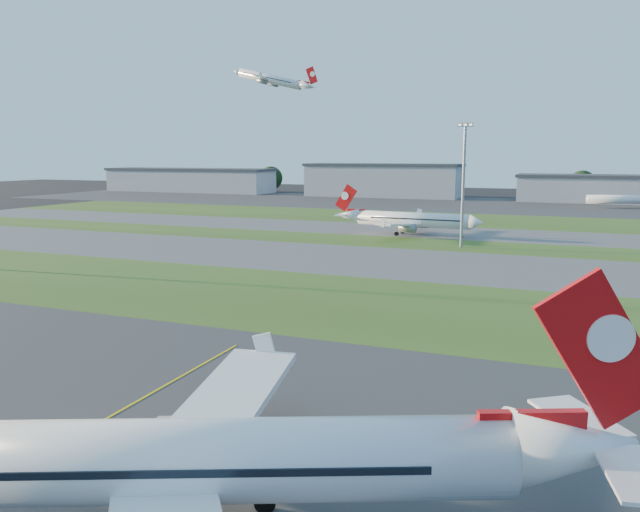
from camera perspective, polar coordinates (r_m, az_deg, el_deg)
The scene contains 18 objects.
grass_strip_a at distance 86.24m, azimuth -3.35°, elevation -3.75°, with size 300.00×34.00×0.01m, color #364F1A.
taxiway_a at distance 116.35m, azimuth 3.60°, elevation -0.34°, with size 300.00×32.00×0.01m, color #515154.
grass_strip_b at distance 140.03m, azimuth 6.83°, elevation 1.25°, with size 300.00×18.00×0.01m, color #364F1A.
taxiway_b at distance 161.20m, azimuth 8.88°, elevation 2.25°, with size 300.00×26.00×0.01m, color #515154.
grass_strip_c at distance 193.30m, azimuth 11.11°, elevation 3.35°, with size 300.00×40.00×0.01m, color #364F1A.
apron_far at distance 252.26m, azimuth 13.71°, elevation 4.61°, with size 400.00×80.00×0.01m, color #333335.
airliner_parked at distance 33.00m, azimuth -11.61°, elevation -18.04°, with size 37.62×32.01×12.52m.
airliner_taxiing at distance 152.33m, azimuth 8.35°, elevation 3.28°, with size 34.33×29.07×10.71m.
airliner_departing at distance 262.54m, azimuth -4.53°, elevation 15.81°, with size 34.39×29.18×10.73m.
mini_jet_near at distance 253.07m, azimuth 26.08°, elevation 4.69°, with size 27.89×10.53×9.48m.
light_mast_centre at distance 133.66m, azimuth 12.99°, elevation 7.07°, with size 3.20×0.70×25.80m.
hangar_far_west at distance 335.51m, azimuth -11.83°, elevation 6.82°, with size 91.80×23.00×12.20m.
hangar_west at distance 290.68m, azimuth 5.78°, elevation 6.92°, with size 71.40×23.00×15.20m.
hangar_east at distance 279.91m, azimuth 25.93°, elevation 5.54°, with size 81.60×23.00×11.20m.
tree_far_west at distance 369.41m, azimuth -15.92°, elevation 6.93°, with size 11.00×11.00×12.00m.
tree_west at distance 328.42m, azimuth -4.51°, elevation 7.12°, with size 12.10×12.10×13.20m.
tree_mid_west at distance 295.59m, azimuth 11.07°, elevation 6.48°, with size 9.90×9.90×10.80m.
tree_mid_east at distance 293.22m, azimuth 22.84°, elevation 6.10°, with size 11.55×11.55×12.60m.
Camera 1 is at (36.00, -23.92, 19.44)m, focal length 35.00 mm.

